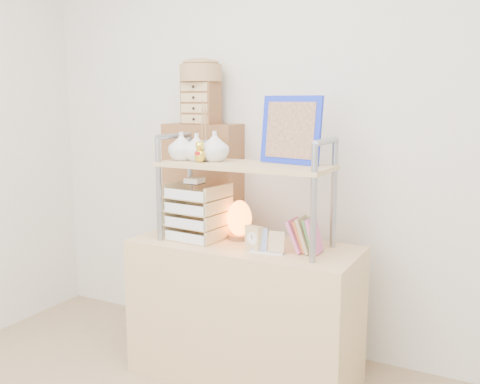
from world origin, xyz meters
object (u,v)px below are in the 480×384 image
object	(u,v)px
desk	(244,311)
letter_tray	(195,215)
salt_lamp	(239,220)
cabinet	(204,232)

from	to	relation	value
desk	letter_tray	distance (m)	0.58
desk	salt_lamp	distance (m)	0.49
letter_tray	salt_lamp	distance (m)	0.24
letter_tray	cabinet	bearing A→B (deg)	115.57
desk	salt_lamp	bearing A→B (deg)	133.19
cabinet	letter_tray	distance (m)	0.49
desk	cabinet	distance (m)	0.67
desk	letter_tray	world-z (taller)	letter_tray
cabinet	letter_tray	size ratio (longest dim) A/B	4.03
desk	cabinet	xyz separation A→B (m)	(-0.47, 0.37, 0.30)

